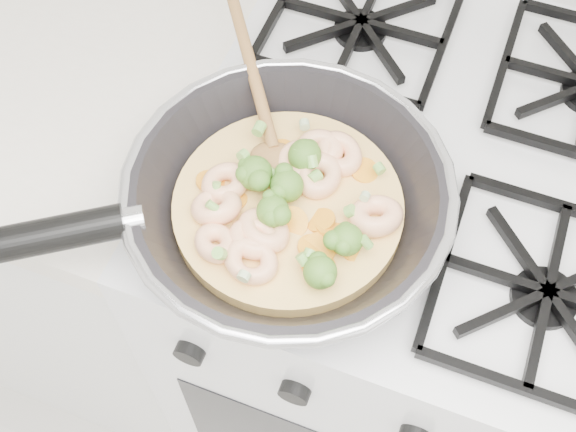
% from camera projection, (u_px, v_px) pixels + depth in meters
% --- Properties ---
extents(stove, '(0.60, 0.60, 0.92)m').
position_uv_depth(stove, '(395.00, 304.00, 1.25)').
color(stove, white).
rests_on(stove, ground).
extents(skillet, '(0.47, 0.47, 0.10)m').
position_uv_depth(skillet, '(283.00, 201.00, 0.77)').
color(skillet, black).
rests_on(skillet, stove).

